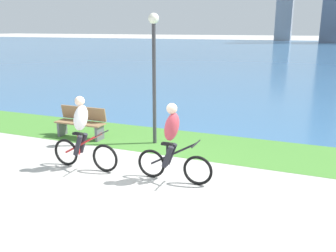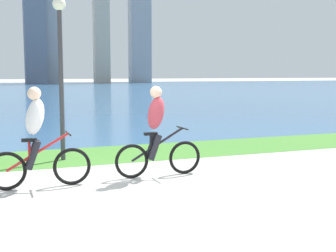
{
  "view_description": "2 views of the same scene",
  "coord_description": "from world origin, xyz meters",
  "px_view_note": "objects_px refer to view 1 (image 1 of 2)",
  "views": [
    {
      "loc": [
        3.46,
        -5.99,
        3.13
      ],
      "look_at": [
        0.49,
        1.29,
        1.0
      ],
      "focal_mm": 38.91,
      "sensor_mm": 36.0,
      "label": 1
    },
    {
      "loc": [
        -1.87,
        -7.09,
        1.9
      ],
      "look_at": [
        1.22,
        1.03,
        0.88
      ],
      "focal_mm": 48.27,
      "sensor_mm": 36.0,
      "label": 2
    }
  ],
  "objects_px": {
    "cyclist_lead": "(172,143)",
    "cyclist_trailing": "(82,133)",
    "bench_near_path": "(81,122)",
    "lamppost_tall": "(154,59)"
  },
  "relations": [
    {
      "from": "cyclist_lead",
      "to": "bench_near_path",
      "type": "relative_size",
      "value": 1.11
    },
    {
      "from": "cyclist_trailing",
      "to": "cyclist_lead",
      "type": "bearing_deg",
      "value": 2.87
    },
    {
      "from": "cyclist_trailing",
      "to": "lamppost_tall",
      "type": "xyz_separation_m",
      "value": [
        0.73,
        2.33,
        1.49
      ]
    },
    {
      "from": "cyclist_lead",
      "to": "lamppost_tall",
      "type": "distance_m",
      "value": 3.02
    },
    {
      "from": "cyclist_lead",
      "to": "lamppost_tall",
      "type": "xyz_separation_m",
      "value": [
        -1.4,
        2.23,
        1.49
      ]
    },
    {
      "from": "cyclist_lead",
      "to": "cyclist_trailing",
      "type": "distance_m",
      "value": 2.14
    },
    {
      "from": "cyclist_lead",
      "to": "cyclist_trailing",
      "type": "height_order",
      "value": "cyclist_trailing"
    },
    {
      "from": "cyclist_lead",
      "to": "lamppost_tall",
      "type": "height_order",
      "value": "lamppost_tall"
    },
    {
      "from": "bench_near_path",
      "to": "cyclist_trailing",
      "type": "bearing_deg",
      "value": -53.72
    },
    {
      "from": "cyclist_trailing",
      "to": "bench_near_path",
      "type": "distance_m",
      "value": 2.55
    }
  ]
}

